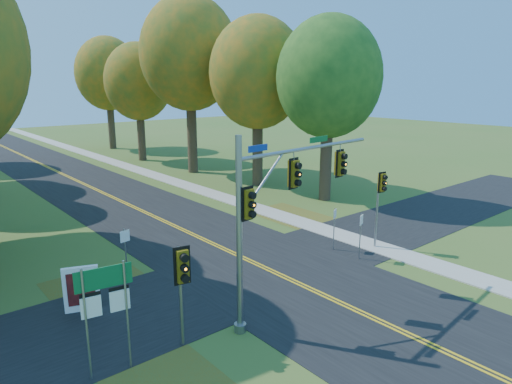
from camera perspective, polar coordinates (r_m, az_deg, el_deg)
ground at (r=19.74m, az=5.13°, el=-11.27°), size 160.00×160.00×0.00m
road_main at (r=19.74m, az=5.13°, el=-11.25°), size 8.00×160.00×0.02m
road_cross at (r=21.07m, az=1.23°, el=-9.53°), size 60.00×6.00×0.02m
centerline_left at (r=19.67m, az=4.93°, el=-11.29°), size 0.10×160.00×0.01m
centerline_right at (r=19.80m, az=5.34°, el=-11.13°), size 0.10×160.00×0.01m
sidewalk_east at (r=24.21m, az=15.65°, el=-6.86°), size 1.60×160.00×0.06m
leaf_patch_w_near at (r=19.55m, az=-17.73°, el=-12.16°), size 4.00×6.00×0.00m
leaf_patch_e at (r=28.22m, az=6.29°, el=-3.53°), size 3.50×8.00×0.00m
tree_e_a at (r=32.37m, az=9.08°, el=13.89°), size 7.20×7.20×12.73m
tree_e_b at (r=36.82m, az=0.20°, el=14.57°), size 7.60×7.60×13.33m
tree_e_c at (r=42.81m, az=-8.30°, el=16.67°), size 8.80×8.80×15.79m
tree_e_d at (r=50.49m, az=-14.48°, el=13.16°), size 7.00×7.00×12.32m
tree_e_e at (r=60.76m, az=-18.02°, el=13.84°), size 7.80×7.80×13.74m
traffic_mast at (r=15.81m, az=2.77°, el=-0.99°), size 7.37×1.20×6.71m
east_signal_pole at (r=23.44m, az=15.34°, el=0.14°), size 0.46×0.54×3.99m
ped_signal_pole at (r=14.41m, az=-9.22°, el=-10.02°), size 0.54×0.63×3.44m
route_sign_cluster at (r=13.80m, az=-18.33°, el=-12.45°), size 1.57×0.30×3.40m
info_kiosk at (r=18.30m, az=-20.99°, el=-11.28°), size 1.24×0.62×1.75m
reg_sign_e_north at (r=23.13m, az=9.79°, el=-3.64°), size 0.39×0.20×2.20m
reg_sign_e_south at (r=22.16m, az=12.97°, el=-4.42°), size 0.42×0.19×2.28m
reg_sign_w at (r=19.94m, az=-16.02°, el=-6.48°), size 0.45×0.12×2.37m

